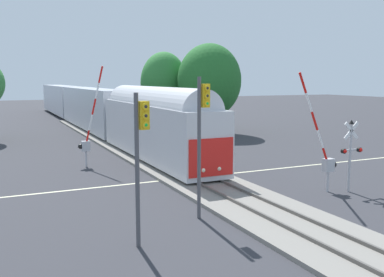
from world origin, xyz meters
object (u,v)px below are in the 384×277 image
at_px(crossing_gate_near, 325,155).
at_px(traffic_signal_near_left, 141,145).
at_px(crossing_gate_far, 87,136).
at_px(oak_far_right, 209,81).
at_px(crossing_signal_mast, 351,148).
at_px(elm_centre_background, 164,83).
at_px(commuter_train, 90,106).
at_px(traffic_signal_median, 202,125).

xyz_separation_m(crossing_gate_near, traffic_signal_near_left, (-11.30, -3.19, 1.69)).
bearing_deg(crossing_gate_far, oak_far_right, 38.87).
distance_m(crossing_signal_mast, elm_centre_background, 30.68).
relative_size(crossing_signal_mast, traffic_signal_near_left, 0.70).
relative_size(crossing_gate_near, elm_centre_background, 0.70).
xyz_separation_m(crossing_gate_near, crossing_gate_far, (-10.09, 12.20, 0.10)).
relative_size(commuter_train, crossing_signal_mast, 17.44).
relative_size(commuter_train, crossing_gate_far, 9.82).
xyz_separation_m(crossing_gate_far, traffic_signal_near_left, (-1.21, -15.39, 1.59)).
height_order(crossing_gate_near, crossing_gate_far, crossing_gate_far).
height_order(crossing_gate_far, elm_centre_background, elm_centre_background).
bearing_deg(crossing_signal_mast, oak_far_right, 79.64).
bearing_deg(crossing_signal_mast, commuter_train, 99.86).
bearing_deg(traffic_signal_median, elm_centre_background, 71.55).
bearing_deg(crossing_signal_mast, traffic_signal_median, -175.89).
bearing_deg(traffic_signal_median, crossing_signal_mast, 4.11).
bearing_deg(oak_far_right, elm_centre_background, 125.31).
bearing_deg(oak_far_right, traffic_signal_median, -117.74).
xyz_separation_m(traffic_signal_median, oak_far_right, (13.83, 26.29, 1.74)).
xyz_separation_m(crossing_gate_near, oak_far_right, (5.93, 25.11, 3.79)).
bearing_deg(crossing_gate_far, crossing_signal_mast, -48.31).
height_order(crossing_gate_near, traffic_signal_median, crossing_gate_near).
distance_m(traffic_signal_near_left, traffic_signal_median, 3.97).
xyz_separation_m(commuter_train, oak_far_right, (10.92, -10.23, 3.10)).
bearing_deg(elm_centre_background, crossing_gate_near, -94.76).
distance_m(crossing_gate_near, crossing_signal_mast, 1.39).
bearing_deg(crossing_gate_far, traffic_signal_near_left, -94.48).
height_order(commuter_train, crossing_gate_far, crossing_gate_far).
bearing_deg(traffic_signal_median, oak_far_right, 62.26).
distance_m(crossing_gate_near, crossing_gate_far, 15.83).
relative_size(commuter_train, crossing_gate_near, 10.65).
bearing_deg(crossing_gate_near, traffic_signal_median, -171.51).
xyz_separation_m(commuter_train, crossing_gate_far, (-5.10, -23.14, -0.59)).
height_order(crossing_gate_near, crossing_signal_mast, crossing_gate_near).
height_order(crossing_gate_near, oak_far_right, oak_far_right).
distance_m(traffic_signal_near_left, oak_far_right, 33.20).
xyz_separation_m(traffic_signal_near_left, oak_far_right, (17.23, 28.30, 2.10)).
height_order(crossing_signal_mast, traffic_signal_near_left, traffic_signal_near_left).
bearing_deg(commuter_train, traffic_signal_near_left, -99.29).
height_order(traffic_signal_near_left, oak_far_right, oak_far_right).
bearing_deg(commuter_train, crossing_signal_mast, -80.14).
bearing_deg(crossing_signal_mast, crossing_gate_far, 131.69).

